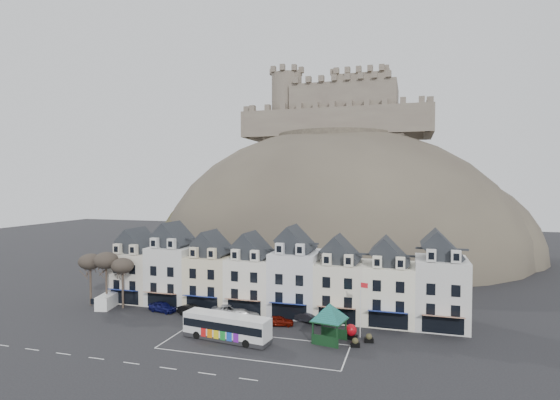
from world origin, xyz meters
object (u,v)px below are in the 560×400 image
(car_white, at_px, (243,314))
(bus, at_px, (227,326))
(flagpole, at_px, (361,305))
(car_silver, at_px, (230,310))
(car_charcoal, at_px, (309,318))
(car_black, at_px, (192,311))
(white_van, at_px, (107,301))
(red_buoy, at_px, (351,331))
(bus_shelter, at_px, (330,312))
(car_navy, at_px, (163,307))
(car_maroon, at_px, (279,321))

(car_white, bearing_deg, bus, 164.42)
(flagpole, xyz_separation_m, car_silver, (-19.45, 3.91, -3.34))
(car_charcoal, bearing_deg, car_black, 112.76)
(white_van, bearing_deg, car_black, -13.64)
(flagpole, height_order, car_charcoal, flagpole)
(car_black, bearing_deg, car_charcoal, -59.76)
(car_silver, bearing_deg, red_buoy, -120.27)
(bus_shelter, height_order, car_navy, bus_shelter)
(bus_shelter, height_order, car_charcoal, bus_shelter)
(car_maroon, bearing_deg, car_black, 74.78)
(bus_shelter, distance_m, car_black, 21.84)
(flagpole, height_order, white_van, flagpole)
(flagpole, bearing_deg, car_navy, 175.36)
(car_navy, distance_m, car_silver, 10.51)
(car_charcoal, bearing_deg, bus, 154.90)
(red_buoy, height_order, car_maroon, red_buoy)
(bus, bearing_deg, bus_shelter, 21.30)
(car_black, bearing_deg, bus, -107.01)
(bus_shelter, relative_size, red_buoy, 4.08)
(car_navy, xyz_separation_m, car_maroon, (18.70, -1.01, -0.10))
(red_buoy, bearing_deg, white_van, 175.96)
(flagpole, xyz_separation_m, car_black, (-24.65, 1.77, -3.33))
(red_buoy, height_order, car_black, red_buoy)
(flagpole, relative_size, car_silver, 1.32)
(bus_shelter, height_order, car_silver, bus_shelter)
(bus_shelter, bearing_deg, car_navy, 179.97)
(white_van, distance_m, car_white, 22.40)
(car_navy, bearing_deg, car_silver, -70.50)
(car_black, bearing_deg, flagpole, -70.99)
(car_white, height_order, car_maroon, car_white)
(bus_shelter, distance_m, car_navy, 27.03)
(car_navy, height_order, car_maroon, car_navy)
(bus, height_order, car_navy, bus)
(flagpole, relative_size, car_navy, 1.60)
(bus_shelter, xyz_separation_m, car_black, (-21.17, 4.49, -2.94))
(flagpole, xyz_separation_m, car_charcoal, (-7.53, 3.91, -3.45))
(bus_shelter, xyz_separation_m, white_van, (-35.87, 4.66, -2.69))
(car_black, distance_m, car_silver, 5.62)
(bus_shelter, height_order, car_black, bus_shelter)
(flagpole, bearing_deg, red_buoy, -146.08)
(car_black, xyz_separation_m, car_white, (7.68, 0.81, -0.07))
(flagpole, distance_m, white_van, 39.52)
(car_white, bearing_deg, red_buoy, -125.57)
(car_navy, xyz_separation_m, car_silver, (10.40, 1.49, 0.01))
(red_buoy, distance_m, car_charcoal, 7.92)
(bus, relative_size, car_charcoal, 2.84)
(flagpole, xyz_separation_m, car_maroon, (-11.15, 1.41, -3.45))
(bus_shelter, relative_size, car_maroon, 1.88)
(car_navy, height_order, car_black, car_black)
(car_maroon, bearing_deg, bus_shelter, -132.03)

